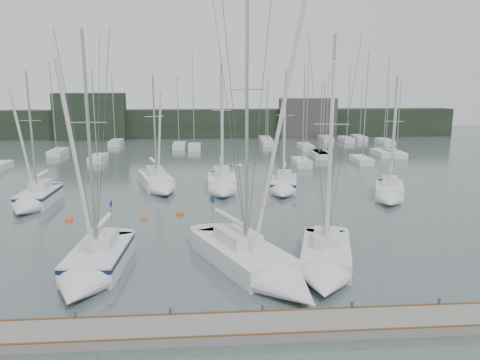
% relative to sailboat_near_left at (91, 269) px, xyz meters
% --- Properties ---
extents(ground, '(160.00, 160.00, 0.00)m').
position_rel_sailboat_near_left_xyz_m(ground, '(6.46, -0.85, -0.57)').
color(ground, '#42514F').
rests_on(ground, ground).
extents(dock, '(24.00, 2.00, 0.40)m').
position_rel_sailboat_near_left_xyz_m(dock, '(6.46, -5.85, -0.37)').
color(dock, slate).
rests_on(dock, ground).
extents(far_treeline, '(90.00, 4.00, 5.00)m').
position_rel_sailboat_near_left_xyz_m(far_treeline, '(6.46, 61.15, 1.93)').
color(far_treeline, black).
rests_on(far_treeline, ground).
extents(far_building_left, '(12.00, 3.00, 8.00)m').
position_rel_sailboat_near_left_xyz_m(far_building_left, '(-13.54, 59.15, 3.43)').
color(far_building_left, black).
rests_on(far_building_left, ground).
extents(far_building_right, '(10.00, 3.00, 7.00)m').
position_rel_sailboat_near_left_xyz_m(far_building_right, '(24.46, 59.15, 2.93)').
color(far_building_right, '#3E3B39').
rests_on(far_building_right, ground).
extents(mast_forest, '(60.04, 27.75, 14.07)m').
position_rel_sailboat_near_left_xyz_m(mast_forest, '(13.10, 43.30, -0.10)').
color(mast_forest, silver).
rests_on(mast_forest, ground).
extents(sailboat_near_left, '(3.27, 8.62, 13.76)m').
position_rel_sailboat_near_left_xyz_m(sailboat_near_left, '(0.00, 0.00, 0.00)').
color(sailboat_near_left, silver).
rests_on(sailboat_near_left, ground).
extents(sailboat_near_center, '(7.12, 10.80, 16.66)m').
position_rel_sailboat_near_left_xyz_m(sailboat_near_center, '(9.02, -0.63, -0.03)').
color(sailboat_near_center, silver).
rests_on(sailboat_near_center, ground).
extents(sailboat_near_right, '(4.73, 8.61, 13.53)m').
position_rel_sailboat_near_left_xyz_m(sailboat_near_right, '(12.43, -0.40, -0.07)').
color(sailboat_near_right, silver).
rests_on(sailboat_near_right, ground).
extents(sailboat_mid_a, '(2.59, 7.38, 11.73)m').
position_rel_sailboat_near_left_xyz_m(sailboat_mid_a, '(-8.01, 14.72, 0.01)').
color(sailboat_mid_a, silver).
rests_on(sailboat_mid_a, ground).
extents(sailboat_mid_b, '(4.68, 8.63, 11.48)m').
position_rel_sailboat_near_left_xyz_m(sailboat_mid_b, '(1.69, 19.99, -0.01)').
color(sailboat_mid_b, silver).
rests_on(sailboat_mid_b, ground).
extents(sailboat_mid_c, '(2.65, 7.29, 12.51)m').
position_rel_sailboat_near_left_xyz_m(sailboat_mid_c, '(7.63, 18.69, 0.05)').
color(sailboat_mid_c, silver).
rests_on(sailboat_mid_c, ground).
extents(sailboat_mid_d, '(3.64, 7.01, 11.87)m').
position_rel_sailboat_near_left_xyz_m(sailboat_mid_d, '(13.29, 18.22, -0.02)').
color(sailboat_mid_d, silver).
rests_on(sailboat_mid_d, ground).
extents(sailboat_mid_e, '(4.58, 7.06, 11.31)m').
position_rel_sailboat_near_left_xyz_m(sailboat_mid_e, '(21.96, 14.64, -0.04)').
color(sailboat_mid_e, silver).
rests_on(sailboat_mid_e, ground).
extents(buoy_a, '(0.64, 0.64, 0.64)m').
position_rel_sailboat_near_left_xyz_m(buoy_a, '(4.07, 11.74, -0.57)').
color(buoy_a, '#D45112').
rests_on(buoy_a, ground).
extents(buoy_b, '(0.55, 0.55, 0.55)m').
position_rel_sailboat_near_left_xyz_m(buoy_b, '(10.96, 13.66, -0.57)').
color(buoy_b, '#D45112').
rests_on(buoy_b, ground).
extents(buoy_c, '(0.61, 0.61, 0.61)m').
position_rel_sailboat_near_left_xyz_m(buoy_c, '(-4.13, 10.72, -0.57)').
color(buoy_c, '#D45112').
rests_on(buoy_c, ground).
extents(seagull, '(0.96, 0.47, 0.19)m').
position_rel_sailboat_near_left_xyz_m(seagull, '(7.92, 1.05, 5.22)').
color(seagull, white).
rests_on(seagull, ground).
extents(buoy_d, '(0.51, 0.51, 0.51)m').
position_rel_sailboat_near_left_xyz_m(buoy_d, '(1.38, 10.76, -0.57)').
color(buoy_d, '#D45112').
rests_on(buoy_d, ground).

